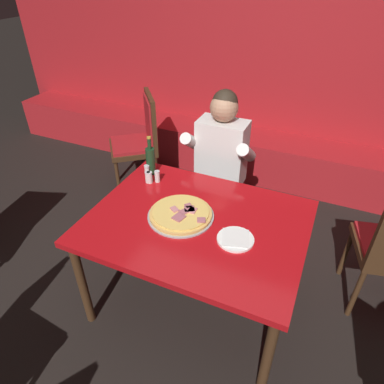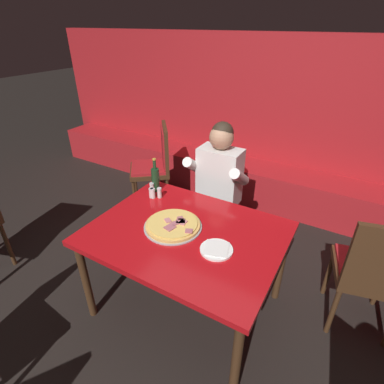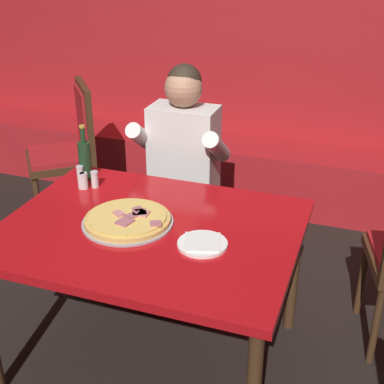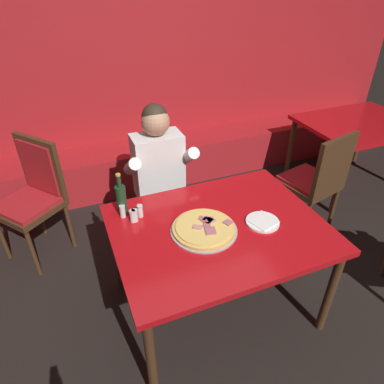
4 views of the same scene
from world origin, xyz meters
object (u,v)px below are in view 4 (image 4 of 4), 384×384
Objects in this scene: dining_chair_far_right at (318,177)px; background_dining_table at (359,129)px; dining_chair_by_booth at (34,192)px; plate_white_paper at (263,222)px; pizza at (204,228)px; diner_seated_blue_shirt at (162,179)px; beer_bottle at (121,199)px; shaker_oregano at (123,212)px; shaker_red_pepper_flakes at (140,211)px; shaker_black_pepper at (135,216)px; main_dining_table at (218,235)px; shaker_parmesan at (133,217)px.

dining_chair_far_right is 1.07m from background_dining_table.
plate_white_paper is at bearing -41.31° from dining_chair_by_booth.
dining_chair_by_booth reaches higher than plate_white_paper.
pizza is 0.41× the size of dining_chair_by_booth.
plate_white_paper is 0.16× the size of diner_seated_blue_shirt.
shaker_oregano is at bearing -101.26° from beer_bottle.
dining_chair_far_right is at bearing 6.59° from shaker_red_pepper_flakes.
pizza is 1.94× the size of plate_white_paper.
dining_chair_by_booth is at bearing 125.57° from shaker_black_pepper.
plate_white_paper is at bearing -26.15° from shaker_oregano.
beer_bottle is at bearing -166.77° from background_dining_table.
beer_bottle is at bearing 151.06° from plate_white_paper.
dining_chair_by_booth is 0.86× the size of background_dining_table.
diner_seated_blue_shirt is 1.09× the size of background_dining_table.
shaker_oregano reaches higher than main_dining_table.
diner_seated_blue_shirt is 1.04m from dining_chair_by_booth.
dining_chair_by_booth is at bearing 124.86° from shaker_parmesan.
diner_seated_blue_shirt is at bearing 57.37° from shaker_red_pepper_flakes.
plate_white_paper is at bearing -15.12° from main_dining_table.
beer_bottle is 0.23× the size of diner_seated_blue_shirt.
background_dining_table is at bearing 24.94° from main_dining_table.
diner_seated_blue_shirt is (0.38, 0.36, -0.15)m from beer_bottle.
beer_bottle reaches higher than plate_white_paper.
plate_white_paper is (0.37, -0.07, -0.01)m from pizza.
beer_bottle is 0.08m from shaker_oregano.
main_dining_table and background_dining_table have the same top height.
dining_chair_far_right is (1.60, 0.18, -0.21)m from shaker_red_pepper_flakes.
shaker_parmesan is (-0.02, -0.00, 0.00)m from shaker_black_pepper.
shaker_red_pepper_flakes is at bearing -40.77° from beer_bottle.
plate_white_paper is at bearing -27.02° from shaker_red_pepper_flakes.
pizza is 0.35× the size of background_dining_table.
main_dining_table is 1.27m from dining_chair_far_right.
plate_white_paper is 0.89m from shaker_oregano.
beer_bottle is 0.14m from shaker_parmesan.
shaker_red_pepper_flakes is (-0.69, 0.35, 0.03)m from plate_white_paper.
diner_seated_blue_shirt is at bearing 168.73° from dining_chair_far_right.
pizza is at bearing -37.31° from shaker_oregano.
shaker_parmesan is at bearing -125.48° from diner_seated_blue_shirt.
diner_seated_blue_shirt is at bearing 92.66° from pizza.
shaker_parmesan is at bearing -175.55° from shaker_black_pepper.
beer_bottle is 0.15m from shaker_black_pepper.
diner_seated_blue_shirt is (-0.03, 0.73, -0.05)m from pizza.
background_dining_table is (2.59, 0.73, -0.12)m from shaker_parmesan.
main_dining_table is 1.12× the size of background_dining_table.
diner_seated_blue_shirt is 1.27× the size of dining_chair_by_booth.
shaker_red_pepper_flakes is 0.09× the size of dining_chair_far_right.
shaker_black_pepper is at bearing 145.12° from pizza.
shaker_red_pepper_flakes is at bearing -51.59° from dining_chair_by_booth.
pizza reaches higher than main_dining_table.
background_dining_table is at bearing -2.53° from dining_chair_by_booth.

